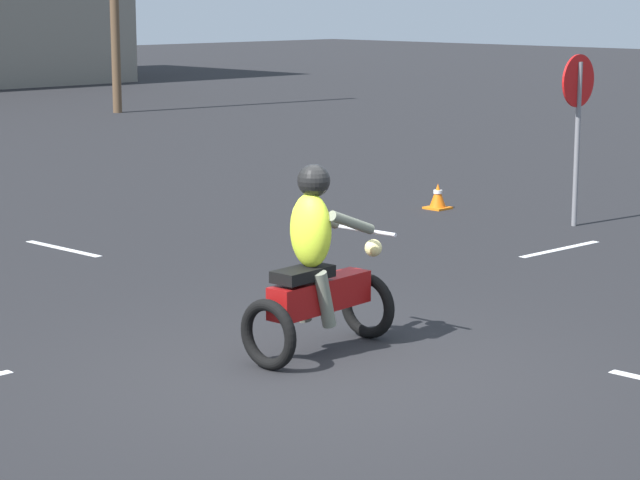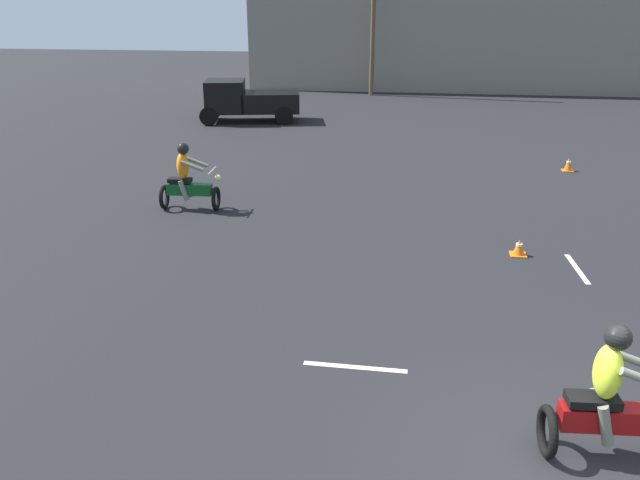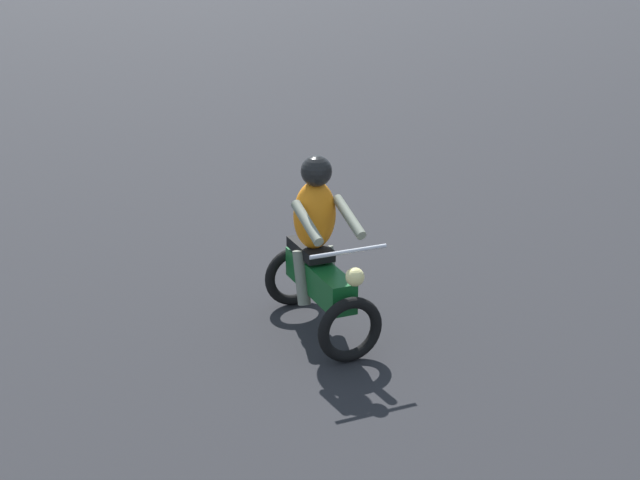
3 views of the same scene
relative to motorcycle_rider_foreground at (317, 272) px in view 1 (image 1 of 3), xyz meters
The scene contains 6 objects.
ground_plane 0.91m from the motorcycle_rider_foreground, 123.30° to the right, with size 120.00×120.00×0.00m, color black.
motorcycle_rider_foreground is the anchor object (origin of this frame).
stop_sign 7.14m from the motorcycle_rider_foreground, 16.43° to the left, with size 0.70×0.08×2.30m.
traffic_cone_mid_left 7.77m from the motorcycle_rider_foreground, 32.59° to the left, with size 0.32×0.32×0.37m.
lane_stripe_e 5.50m from the motorcycle_rider_foreground, 12.52° to the left, with size 0.10×1.47×0.01m, color silver.
lane_stripe_n 5.61m from the motorcycle_rider_foreground, 79.88° to the left, with size 0.10×1.43×0.01m, color silver.
Camera 1 is at (-6.96, -6.98, 3.03)m, focal length 70.00 mm.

